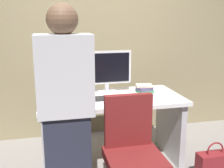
% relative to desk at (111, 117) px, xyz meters
% --- Properties ---
extents(ground_plane, '(9.00, 9.00, 0.00)m').
position_rel_desk_xyz_m(ground_plane, '(0.00, 0.00, -0.51)').
color(ground_plane, gray).
extents(wall_back, '(6.40, 0.10, 3.00)m').
position_rel_desk_xyz_m(wall_back, '(0.00, 0.87, 0.99)').
color(wall_back, '#8C7F5B').
rests_on(wall_back, ground).
extents(desk, '(1.48, 0.74, 0.74)m').
position_rel_desk_xyz_m(desk, '(0.00, 0.00, 0.00)').
color(desk, white).
rests_on(desk, ground).
extents(office_chair, '(0.52, 0.52, 0.94)m').
position_rel_desk_xyz_m(office_chair, '(0.00, -0.78, -0.08)').
color(office_chair, black).
rests_on(office_chair, ground).
extents(person_at_desk, '(0.40, 0.24, 1.64)m').
position_rel_desk_xyz_m(person_at_desk, '(-0.51, -0.74, 0.33)').
color(person_at_desk, '#262838').
rests_on(person_at_desk, ground).
extents(monitor, '(0.54, 0.14, 0.46)m').
position_rel_desk_xyz_m(monitor, '(-0.00, 0.20, 0.48)').
color(monitor, silver).
rests_on(monitor, desk).
extents(keyboard, '(0.44, 0.15, 0.02)m').
position_rel_desk_xyz_m(keyboard, '(-0.00, -0.06, 0.24)').
color(keyboard, '#262626').
rests_on(keyboard, desk).
extents(mouse, '(0.06, 0.10, 0.03)m').
position_rel_desk_xyz_m(mouse, '(0.31, -0.08, 0.24)').
color(mouse, black).
rests_on(mouse, desk).
extents(cup_near_keyboard, '(0.06, 0.06, 0.09)m').
position_rel_desk_xyz_m(cup_near_keyboard, '(-0.48, -0.14, 0.27)').
color(cup_near_keyboard, '#3372B2').
rests_on(cup_near_keyboard, desk).
extents(book_stack, '(0.19, 0.17, 0.09)m').
position_rel_desk_xyz_m(book_stack, '(0.40, 0.10, 0.27)').
color(book_stack, '#338C59').
rests_on(book_stack, desk).
extents(handbag, '(0.34, 0.14, 0.38)m').
position_rel_desk_xyz_m(handbag, '(0.91, -0.54, -0.38)').
color(handbag, maroon).
rests_on(handbag, ground).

